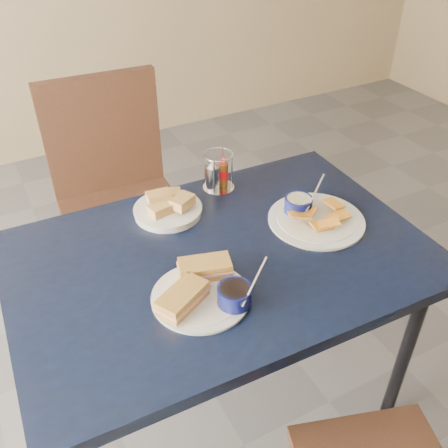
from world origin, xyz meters
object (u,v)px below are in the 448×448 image
chair_far (114,185)px  bread_basket (168,207)px  condiment_caddy (217,174)px  dining_table (221,270)px  plantain_plate (311,215)px  sandwich_plate (204,289)px

chair_far → bread_basket: bearing=-86.3°
condiment_caddy → bread_basket: bearing=-163.6°
dining_table → chair_far: 0.80m
plantain_plate → dining_table: bearing=-177.0°
dining_table → bread_basket: bread_basket is taller
dining_table → condiment_caddy: condiment_caddy is taller
chair_far → sandwich_plate: bearing=-91.8°
dining_table → condiment_caddy: (0.15, 0.32, 0.12)m
bread_basket → dining_table: bearing=-77.4°
plantain_plate → condiment_caddy: bearing=120.6°
plantain_plate → bread_basket: plantain_plate is taller
bread_basket → chair_far: bearing=93.7°
sandwich_plate → condiment_caddy: 0.53m
dining_table → plantain_plate: (0.33, 0.02, 0.08)m
chair_far → sandwich_plate: 0.94m
dining_table → sandwich_plate: sandwich_plate is taller
sandwich_plate → chair_far: bearing=88.2°
chair_far → condiment_caddy: size_ratio=7.41×
bread_basket → condiment_caddy: bearing=16.4°
chair_far → condiment_caddy: chair_far is taller
condiment_caddy → plantain_plate: bearing=-59.4°
chair_far → plantain_plate: bearing=-61.2°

